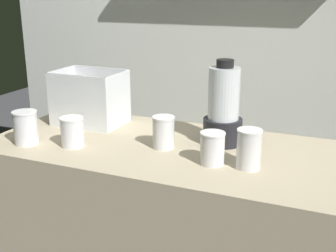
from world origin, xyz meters
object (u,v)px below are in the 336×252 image
object	(u,v)px
blender_pitcher	(223,110)
juice_cup_beet_far_right	(249,151)
carrot_display_bin	(92,107)
juice_cup_pomegranate_right	(212,150)
juice_cup_beet_far_left	(26,129)
juice_cup_beet_middle	(163,134)
juice_cup_beet_left	(72,134)

from	to	relation	value
blender_pitcher	juice_cup_beet_far_right	distance (m)	0.26
carrot_display_bin	juice_cup_pomegranate_right	size ratio (longest dim) A/B	2.58
carrot_display_bin	blender_pitcher	distance (m)	0.61
juice_cup_beet_far_left	juice_cup_pomegranate_right	size ratio (longest dim) A/B	1.15
juice_cup_pomegranate_right	juice_cup_beet_far_right	size ratio (longest dim) A/B	0.84
juice_cup_beet_middle	carrot_display_bin	bearing A→B (deg)	158.39
carrot_display_bin	juice_cup_beet_middle	size ratio (longest dim) A/B	2.40
blender_pitcher	juice_cup_pomegranate_right	size ratio (longest dim) A/B	2.88
carrot_display_bin	juice_cup_pomegranate_right	bearing A→B (deg)	-21.28
blender_pitcher	juice_cup_beet_far_left	size ratio (longest dim) A/B	2.51
juice_cup_beet_left	juice_cup_pomegranate_right	size ratio (longest dim) A/B	1.01
carrot_display_bin	juice_cup_pomegranate_right	xyz separation A→B (m)	(0.63, -0.25, -0.02)
carrot_display_bin	blender_pitcher	world-z (taller)	blender_pitcher
juice_cup_beet_left	juice_cup_beet_far_right	size ratio (longest dim) A/B	0.84
juice_cup_pomegranate_right	juice_cup_beet_left	bearing A→B (deg)	-176.00
carrot_display_bin	juice_cup_beet_middle	distance (m)	0.45
juice_cup_beet_middle	juice_cup_pomegranate_right	bearing A→B (deg)	-20.66
juice_cup_beet_left	juice_cup_beet_far_right	world-z (taller)	juice_cup_beet_far_right
juice_cup_beet_left	juice_cup_beet_far_right	bearing A→B (deg)	4.30
juice_cup_beet_far_left	juice_cup_beet_left	world-z (taller)	juice_cup_beet_far_left
blender_pitcher	juice_cup_beet_middle	size ratio (longest dim) A/B	2.69
juice_cup_beet_middle	juice_cup_beet_far_right	distance (m)	0.35
juice_cup_beet_middle	juice_cup_beet_far_right	bearing A→B (deg)	-11.62
juice_cup_beet_far_left	blender_pitcher	bearing A→B (deg)	23.19
juice_cup_pomegranate_right	juice_cup_beet_middle	bearing A→B (deg)	159.34
juice_cup_beet_middle	juice_cup_pomegranate_right	xyz separation A→B (m)	(0.22, -0.08, -0.00)
juice_cup_pomegranate_right	juice_cup_beet_far_right	bearing A→B (deg)	5.64
carrot_display_bin	juice_cup_beet_left	xyz separation A→B (m)	(0.09, -0.28, -0.02)
juice_cup_beet_middle	juice_cup_pomegranate_right	size ratio (longest dim) A/B	1.07
carrot_display_bin	blender_pitcher	xyz separation A→B (m)	(0.60, -0.03, 0.06)
carrot_display_bin	juice_cup_beet_middle	world-z (taller)	carrot_display_bin
blender_pitcher	juice_cup_beet_far_left	xyz separation A→B (m)	(-0.70, -0.30, -0.07)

